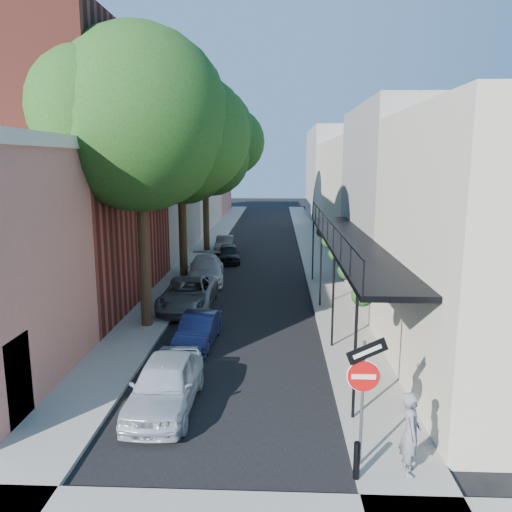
# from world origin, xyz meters

# --- Properties ---
(ground) EXTENTS (160.00, 160.00, 0.00)m
(ground) POSITION_xyz_m (0.00, 0.00, 0.00)
(ground) COLOR black
(ground) RESTS_ON ground
(road_surface) EXTENTS (6.00, 64.00, 0.01)m
(road_surface) POSITION_xyz_m (0.00, 30.00, 0.01)
(road_surface) COLOR black
(road_surface) RESTS_ON ground
(sidewalk_left) EXTENTS (2.00, 64.00, 0.12)m
(sidewalk_left) POSITION_xyz_m (-4.00, 30.00, 0.06)
(sidewalk_left) COLOR gray
(sidewalk_left) RESTS_ON ground
(sidewalk_right) EXTENTS (2.00, 64.00, 0.12)m
(sidewalk_right) POSITION_xyz_m (4.00, 30.00, 0.06)
(sidewalk_right) COLOR gray
(sidewalk_right) RESTS_ON ground
(buildings_left) EXTENTS (10.10, 59.10, 12.00)m
(buildings_left) POSITION_xyz_m (-9.30, 28.76, 4.94)
(buildings_left) COLOR tan
(buildings_left) RESTS_ON ground
(buildings_right) EXTENTS (9.80, 55.00, 10.00)m
(buildings_right) POSITION_xyz_m (8.99, 29.49, 4.42)
(buildings_right) COLOR beige
(buildings_right) RESTS_ON ground
(sign_post) EXTENTS (0.89, 0.17, 2.99)m
(sign_post) POSITION_xyz_m (3.16, 0.97, 2.04)
(sign_post) COLOR #595B60
(sign_post) RESTS_ON ground
(bollard) EXTENTS (0.14, 0.14, 0.80)m
(bollard) POSITION_xyz_m (3.00, 0.50, 0.52)
(bollard) COLOR black
(bollard) RESTS_ON sidewalk_right
(oak_near) EXTENTS (7.48, 6.80, 11.42)m
(oak_near) POSITION_xyz_m (-3.37, 10.26, 7.88)
(oak_near) COLOR #352315
(oak_near) RESTS_ON ground
(oak_mid) EXTENTS (6.60, 6.00, 10.20)m
(oak_mid) POSITION_xyz_m (-3.42, 18.23, 7.06)
(oak_mid) COLOR #352315
(oak_mid) RESTS_ON ground
(oak_far) EXTENTS (7.70, 7.00, 11.90)m
(oak_far) POSITION_xyz_m (-3.35, 27.27, 8.26)
(oak_far) COLOR #352315
(oak_far) RESTS_ON ground
(parked_car_a) EXTENTS (1.68, 4.09, 1.39)m
(parked_car_a) POSITION_xyz_m (-1.60, 3.50, 0.69)
(parked_car_a) COLOR silver
(parked_car_a) RESTS_ON ground
(parked_car_b) EXTENTS (1.38, 3.44, 1.11)m
(parked_car_b) POSITION_xyz_m (-1.46, 8.20, 0.56)
(parked_car_b) COLOR #161D45
(parked_car_b) RESTS_ON ground
(parked_car_c) EXTENTS (2.32, 4.92, 1.36)m
(parked_car_c) POSITION_xyz_m (-2.60, 12.63, 0.68)
(parked_car_c) COLOR slate
(parked_car_c) RESTS_ON ground
(parked_car_d) EXTENTS (2.40, 4.85, 1.36)m
(parked_car_d) POSITION_xyz_m (-2.53, 17.71, 0.68)
(parked_car_d) COLOR #BDBDC1
(parked_car_d) RESTS_ON ground
(parked_car_e) EXTENTS (1.75, 3.57, 1.17)m
(parked_car_e) POSITION_xyz_m (-1.78, 23.11, 0.59)
(parked_car_e) COLOR black
(parked_car_e) RESTS_ON ground
(parked_car_f) EXTENTS (1.26, 3.49, 1.14)m
(parked_car_f) POSITION_xyz_m (-2.45, 26.87, 0.57)
(parked_car_f) COLOR #615D52
(parked_car_f) RESTS_ON ground
(pedestrian) EXTENTS (0.50, 0.70, 1.79)m
(pedestrian) POSITION_xyz_m (4.12, 0.75, 1.01)
(pedestrian) COLOR slate
(pedestrian) RESTS_ON sidewalk_right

